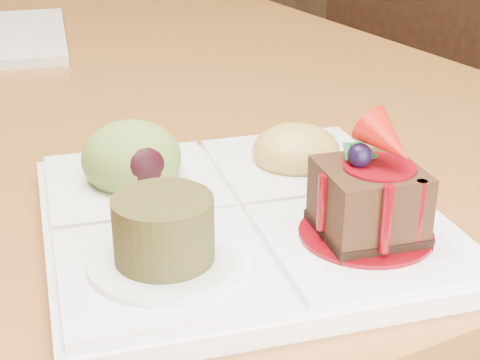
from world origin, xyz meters
name	(u,v)px	position (x,y,z in m)	size (l,w,h in m)	color
chair_right	(383,91)	(0.70, -0.14, 0.59)	(0.54, 0.54, 1.03)	#321E10
sampler_plate	(236,201)	(0.09, -0.75, 0.77)	(0.29, 0.29, 0.09)	white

